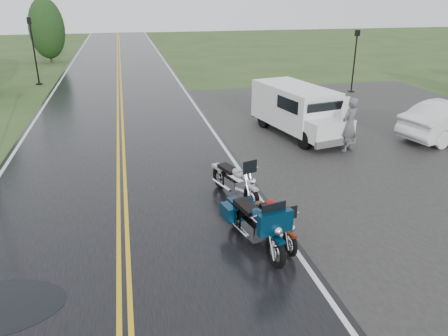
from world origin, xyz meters
name	(u,v)px	position (x,y,z in m)	size (l,w,h in m)	color
ground	(123,251)	(0.00, 0.00, 0.00)	(120.00, 120.00, 0.00)	#2D471E
road	(120,127)	(0.00, 10.00, 0.02)	(8.00, 100.00, 0.04)	black
parking_pad	(415,146)	(11.00, 5.00, 0.01)	(14.00, 24.00, 0.03)	black
motorcycle_red	(290,235)	(3.58, -1.07, 0.57)	(0.70, 1.92, 1.14)	#5C1B0A
motorcycle_teal	(276,239)	(3.12, -1.42, 0.72)	(0.89, 2.45, 1.45)	#052238
motorcycle_silver	(252,189)	(3.37, 1.21, 0.67)	(0.83, 2.28, 1.34)	#A1A2A8
van_white	(306,124)	(6.70, 5.58, 1.00)	(1.91, 5.08, 2.00)	white
person_at_van	(349,125)	(8.15, 5.04, 0.99)	(0.72, 0.47, 1.98)	#55565B
lamp_post_far_left	(34,51)	(-4.98, 21.02, 2.07)	(0.35, 0.35, 4.14)	black
lamp_post_far_right	(354,61)	(13.34, 14.48, 1.79)	(0.31, 0.31, 3.57)	black
tree_left_far	(48,35)	(-5.54, 31.03, 2.20)	(2.87, 2.87, 4.41)	#1E3D19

